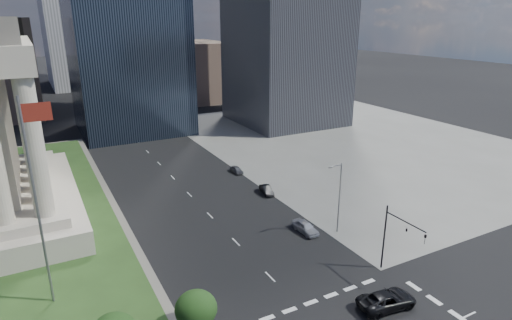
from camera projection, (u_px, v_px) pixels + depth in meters
ground at (123, 126)px, 115.50m from camera, size 500.00×500.00×0.00m
sidewalk_ne at (353, 140)px, 102.58m from camera, size 68.00×90.00×0.03m
flagpole at (37, 194)px, 38.01m from camera, size 2.52×0.24×20.00m
midrise_glass at (123, 9)px, 102.69m from camera, size 26.00×26.00×60.00m
building_filler_ne at (194, 71)px, 151.72m from camera, size 20.00×30.00×20.00m
traffic_signal_ne at (397, 234)px, 47.22m from camera, size 0.30×5.74×8.00m
street_lamp_north at (339, 194)px, 56.92m from camera, size 2.13×0.22×10.00m
pickup_truck at (387, 300)px, 43.23m from camera, size 3.54×6.46×1.72m
parked_sedan_near at (305, 227)px, 58.40m from camera, size 4.63×1.96×1.56m
parked_sedan_mid at (267, 190)px, 71.27m from camera, size 2.09×4.24×1.34m
parked_sedan_far at (237, 170)px, 80.91m from camera, size 3.58×1.45×1.22m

